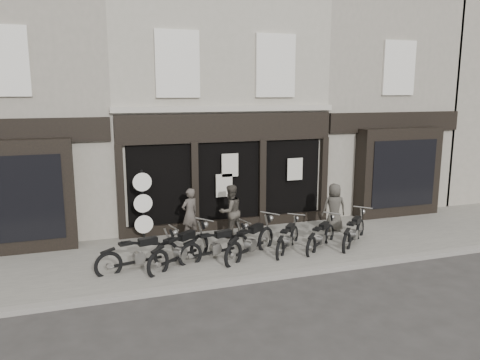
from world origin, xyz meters
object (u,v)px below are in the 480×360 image
object	(u,v)px
motorcycle_2	(216,248)
man_left	(190,214)
motorcycle_1	(181,252)
motorcycle_6	(354,234)
motorcycle_4	(288,241)
motorcycle_3	(251,244)
motorcycle_5	(321,239)
advert_sign_post	(143,209)
man_right	(334,207)
man_centre	(230,211)
motorcycle_0	(139,257)

from	to	relation	value
motorcycle_2	man_left	size ratio (longest dim) A/B	1.35
motorcycle_1	motorcycle_6	bearing A→B (deg)	-36.46
motorcycle_4	man_left	distance (m)	3.12
motorcycle_3	motorcycle_6	distance (m)	3.27
motorcycle_5	motorcycle_1	bearing A→B (deg)	140.06
motorcycle_4	motorcycle_5	size ratio (longest dim) A/B	0.99
motorcycle_4	advert_sign_post	distance (m)	4.41
motorcycle_6	man_left	bearing A→B (deg)	113.19
motorcycle_3	man_left	xyz separation A→B (m)	(-1.26, 2.01, 0.46)
motorcycle_3	motorcycle_5	world-z (taller)	motorcycle_3
motorcycle_4	motorcycle_6	xyz separation A→B (m)	(2.10, -0.12, 0.03)
advert_sign_post	motorcycle_1	bearing A→B (deg)	-76.84
man_right	advert_sign_post	size ratio (longest dim) A/B	0.68
motorcycle_5	man_centre	world-z (taller)	man_centre
motorcycle_0	motorcycle_2	world-z (taller)	motorcycle_0
motorcycle_0	motorcycle_3	bearing A→B (deg)	-13.79
motorcycle_3	advert_sign_post	world-z (taller)	advert_sign_post
motorcycle_2	man_right	world-z (taller)	man_right
motorcycle_0	motorcycle_2	xyz separation A→B (m)	(2.06, 0.09, -0.01)
motorcycle_6	man_right	distance (m)	1.41
motorcycle_0	advert_sign_post	xyz separation A→B (m)	(0.40, 2.20, 0.69)
man_centre	man_right	distance (m)	3.40
motorcycle_2	motorcycle_6	xyz separation A→B (m)	(4.24, -0.10, -0.00)
motorcycle_6	motorcycle_3	bearing A→B (deg)	137.13
motorcycle_4	motorcycle_1	bearing A→B (deg)	133.55
motorcycle_1	motorcycle_4	distance (m)	3.14
advert_sign_post	man_left	bearing A→B (deg)	-12.09
man_centre	man_right	bearing A→B (deg)	153.45
advert_sign_post	motorcycle_5	bearing A→B (deg)	-28.20
motorcycle_1	motorcycle_3	world-z (taller)	motorcycle_3
motorcycle_1	advert_sign_post	xyz separation A→B (m)	(-0.66, 2.25, 0.67)
motorcycle_4	man_right	world-z (taller)	man_right
man_right	motorcycle_4	bearing A→B (deg)	39.96
motorcycle_0	man_left	bearing A→B (deg)	34.88
motorcycle_1	motorcycle_3	xyz separation A→B (m)	(1.97, 0.03, 0.00)
motorcycle_6	man_centre	xyz separation A→B (m)	(-3.30, 1.78, 0.53)
motorcycle_5	motorcycle_6	distance (m)	1.11
motorcycle_1	man_centre	xyz separation A→B (m)	(1.94, 1.81, 0.50)
advert_sign_post	motorcycle_3	bearing A→B (deg)	-43.41
motorcycle_1	motorcycle_4	world-z (taller)	motorcycle_1
motorcycle_6	man_left	xyz separation A→B (m)	(-4.53, 2.00, 0.50)
man_right	man_left	bearing A→B (deg)	2.47
motorcycle_1	man_centre	bearing A→B (deg)	6.16
man_left	advert_sign_post	distance (m)	1.41
motorcycle_5	man_right	xyz separation A→B (m)	(1.18, 1.34, 0.52)
motorcycle_5	motorcycle_6	world-z (taller)	motorcycle_6
motorcycle_4	advert_sign_post	bearing A→B (deg)	101.93
man_right	advert_sign_post	distance (m)	6.04
motorcycle_0	motorcycle_6	xyz separation A→B (m)	(6.30, -0.01, -0.01)
motorcycle_0	motorcycle_6	bearing A→B (deg)	-13.59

